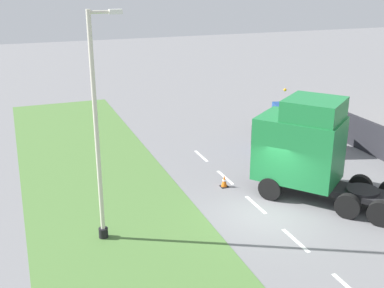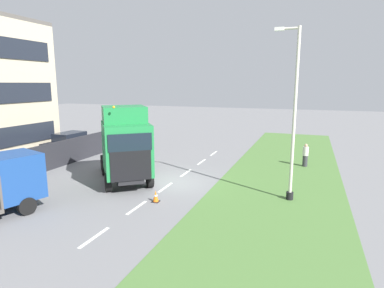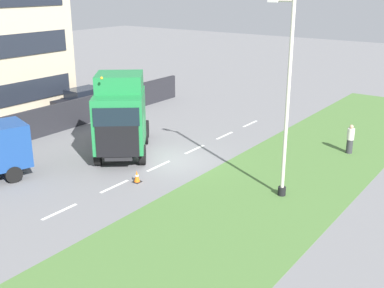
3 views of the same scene
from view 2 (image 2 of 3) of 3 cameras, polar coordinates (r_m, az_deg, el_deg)
ground_plane at (r=19.15m, az=-3.61°, el=-6.91°), size 120.00×120.00×0.00m
grass_verge at (r=17.70m, az=14.67°, el=-8.72°), size 7.00×44.00×0.01m
lane_markings at (r=19.76m, az=-2.78°, el=-6.33°), size 0.16×17.80×0.00m
boundary_wall at (r=23.92m, az=-23.77°, el=-2.03°), size 0.25×24.00×1.78m
lorry_cab at (r=18.81m, az=-11.70°, el=-0.32°), size 5.83×6.39×4.66m
flatbed_truck at (r=16.72m, az=-30.42°, el=-6.01°), size 3.62×5.93×2.66m
parked_car at (r=27.83m, az=-20.95°, el=-0.06°), size 2.09×4.35×1.90m
lamp_post at (r=16.32m, az=17.45°, el=3.48°), size 1.30×0.35×8.40m
pedestrian at (r=23.97m, az=19.51°, el=-1.93°), size 0.39×0.39×1.64m
traffic_cone_lead at (r=16.19m, az=-6.48°, el=-9.23°), size 0.36×0.36×0.58m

